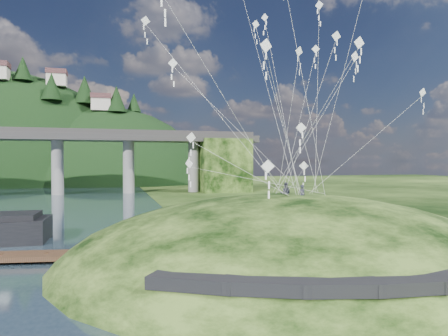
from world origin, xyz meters
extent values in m
plane|color=black|center=(0.00, 0.00, 0.00)|extent=(320.00, 320.00, 0.00)
ellipsoid|color=black|center=(8.00, 2.00, -1.50)|extent=(36.00, 32.00, 13.00)
cube|color=black|center=(-1.50, -8.00, 2.03)|extent=(4.32, 3.62, 0.71)
cube|color=black|center=(1.50, -9.65, 2.09)|extent=(4.10, 2.97, 0.61)
cube|color=black|center=(4.50, -10.65, 2.08)|extent=(3.85, 2.37, 0.62)
cube|color=black|center=(7.50, -11.10, 2.04)|extent=(3.62, 1.83, 0.66)
cylinder|color=gray|center=(-16.50, 70.00, 6.50)|extent=(2.60, 2.60, 13.00)
cylinder|color=gray|center=(-1.00, 70.00, 6.50)|extent=(2.60, 2.60, 13.00)
cylinder|color=gray|center=(14.50, 70.00, 6.50)|extent=(2.60, 2.60, 13.00)
cube|color=black|center=(22.00, 70.00, 6.50)|extent=(12.00, 11.00, 13.00)
ellipsoid|color=black|center=(-40.00, 126.00, -6.00)|extent=(96.00, 68.00, 88.00)
ellipsoid|color=black|center=(-5.00, 118.00, -10.00)|extent=(76.00, 56.00, 72.00)
cone|color=black|center=(-31.40, 112.04, 36.68)|extent=(5.83, 5.83, 7.67)
cone|color=black|center=(-22.45, 107.08, 30.58)|extent=(6.47, 6.47, 8.51)
cone|color=black|center=(-13.22, 113.99, 31.23)|extent=(7.13, 7.13, 9.38)
cone|color=black|center=(-3.12, 109.03, 27.87)|extent=(6.56, 6.56, 8.63)
cone|color=black|center=(2.77, 114.63, 27.68)|extent=(4.88, 4.88, 6.42)
cube|color=beige|center=(-22.00, 116.00, 34.18)|extent=(6.00, 5.00, 4.00)
cube|color=#502E2F|center=(-22.00, 116.00, 36.88)|extent=(6.40, 5.40, 1.60)
cube|color=beige|center=(-8.00, 110.00, 25.88)|extent=(6.00, 5.00, 4.00)
cube|color=#502E2F|center=(-8.00, 110.00, 28.58)|extent=(6.40, 5.40, 1.60)
cube|color=black|center=(-14.26, 15.01, 2.47)|extent=(5.26, 4.44, 0.51)
cube|color=#362216|center=(-6.65, 5.78, 0.48)|extent=(15.10, 4.76, 0.37)
cylinder|color=#362216|center=(-12.96, 6.83, 0.21)|extent=(0.32, 0.32, 1.07)
cylinder|color=#362216|center=(-9.81, 6.30, 0.21)|extent=(0.32, 0.32, 1.07)
cylinder|color=#362216|center=(-6.65, 5.78, 0.21)|extent=(0.32, 0.32, 1.07)
cylinder|color=#362216|center=(-3.50, 5.25, 0.21)|extent=(0.32, 0.32, 1.07)
cylinder|color=#362216|center=(-0.34, 4.72, 0.21)|extent=(0.32, 0.32, 1.07)
imported|color=#282A36|center=(8.97, 1.68, 5.77)|extent=(0.61, 0.44, 1.56)
imported|color=#282A36|center=(8.46, 3.52, 5.86)|extent=(1.07, 0.97, 1.79)
cube|color=white|center=(12.78, 5.91, 21.43)|extent=(0.48, 0.64, 0.75)
cube|color=white|center=(12.78, 5.91, 20.89)|extent=(0.09, 0.08, 0.44)
cube|color=white|center=(12.78, 5.91, 20.35)|extent=(0.09, 0.08, 0.44)
cube|color=white|center=(12.78, 5.91, 19.81)|extent=(0.09, 0.08, 0.44)
cube|color=white|center=(7.90, 8.93, 20.27)|extent=(0.74, 0.22, 0.73)
cube|color=white|center=(7.90, 8.93, 19.75)|extent=(0.10, 0.06, 0.43)
cube|color=white|center=(7.90, 8.93, 19.22)|extent=(0.10, 0.06, 0.43)
cube|color=white|center=(7.90, 8.93, 18.69)|extent=(0.10, 0.06, 0.43)
cube|color=white|center=(12.31, 2.36, 17.59)|extent=(0.80, 0.29, 0.77)
cube|color=white|center=(12.31, 2.36, 17.02)|extent=(0.10, 0.05, 0.46)
cube|color=white|center=(12.31, 2.36, 16.46)|extent=(0.10, 0.05, 0.46)
cube|color=white|center=(12.31, 2.36, 15.90)|extent=(0.10, 0.05, 0.46)
cube|color=white|center=(1.58, 8.81, 7.35)|extent=(0.55, 0.73, 0.85)
cube|color=white|center=(1.58, 8.81, 6.74)|extent=(0.10, 0.09, 0.50)
cube|color=white|center=(1.58, 8.81, 6.12)|extent=(0.10, 0.09, 0.50)
cube|color=white|center=(1.58, 8.81, 5.51)|extent=(0.10, 0.09, 0.50)
cube|color=white|center=(0.35, 10.07, 16.44)|extent=(0.85, 0.29, 0.86)
cube|color=white|center=(0.35, 10.07, 15.82)|extent=(0.11, 0.03, 0.51)
cube|color=white|center=(0.35, 10.07, 15.20)|extent=(0.11, 0.03, 0.51)
cube|color=white|center=(0.35, 10.07, 14.58)|extent=(0.11, 0.03, 0.51)
cube|color=white|center=(8.34, 0.96, 15.69)|extent=(0.70, 0.33, 0.73)
cube|color=white|center=(8.34, 0.96, 15.17)|extent=(0.09, 0.07, 0.43)
cube|color=white|center=(8.34, 0.96, 14.64)|extent=(0.09, 0.07, 0.43)
cube|color=white|center=(8.34, 0.96, 14.12)|extent=(0.09, 0.07, 0.43)
cube|color=white|center=(-1.91, -1.10, 17.43)|extent=(0.12, 0.03, 0.51)
cube|color=white|center=(-1.91, -1.10, 16.80)|extent=(0.12, 0.03, 0.51)
cube|color=white|center=(-1.91, -1.10, 16.18)|extent=(0.12, 0.03, 0.51)
cube|color=white|center=(14.47, 3.02, 16.27)|extent=(0.86, 0.29, 0.88)
cube|color=white|center=(14.47, 3.02, 15.64)|extent=(0.11, 0.07, 0.51)
cube|color=white|center=(14.47, 3.02, 15.02)|extent=(0.11, 0.07, 0.51)
cube|color=white|center=(14.47, 3.02, 14.39)|extent=(0.11, 0.07, 0.51)
cube|color=white|center=(16.81, -1.93, 12.58)|extent=(0.67, 0.20, 0.66)
cube|color=white|center=(16.81, -1.93, 12.10)|extent=(0.09, 0.05, 0.39)
cube|color=white|center=(16.81, -1.93, 11.63)|extent=(0.09, 0.05, 0.39)
cube|color=white|center=(16.81, -1.93, 11.15)|extent=(0.09, 0.05, 0.39)
cube|color=white|center=(-2.30, 7.55, 19.15)|extent=(0.77, 0.24, 0.77)
cube|color=white|center=(-2.30, 7.55, 18.59)|extent=(0.10, 0.07, 0.45)
cube|color=white|center=(-2.30, 7.55, 18.04)|extent=(0.10, 0.07, 0.45)
cube|color=white|center=(-2.30, 7.55, 17.49)|extent=(0.10, 0.07, 0.45)
cube|color=white|center=(4.62, -2.11, 7.24)|extent=(0.81, 0.37, 0.86)
cube|color=white|center=(4.62, -2.11, 6.63)|extent=(0.11, 0.05, 0.50)
cube|color=white|center=(4.62, -2.11, 6.02)|extent=(0.11, 0.05, 0.50)
cube|color=white|center=(4.62, -2.11, 5.41)|extent=(0.11, 0.05, 0.50)
cube|color=white|center=(0.36, 1.71, 9.24)|extent=(0.72, 0.29, 0.74)
cube|color=white|center=(0.36, 1.71, 8.71)|extent=(0.09, 0.07, 0.44)
cube|color=white|center=(0.36, 1.71, 8.17)|extent=(0.09, 0.07, 0.44)
cube|color=white|center=(0.36, 1.71, 7.64)|extent=(0.09, 0.07, 0.44)
cube|color=white|center=(11.32, -2.13, 15.70)|extent=(0.85, 0.20, 0.84)
cube|color=white|center=(11.32, -2.13, 15.10)|extent=(0.11, 0.05, 0.49)
cube|color=white|center=(11.32, -2.13, 14.50)|extent=(0.11, 0.05, 0.49)
cube|color=white|center=(11.32, -2.13, 13.91)|extent=(0.11, 0.05, 0.49)
cube|color=white|center=(9.16, 9.86, 21.34)|extent=(0.51, 0.54, 0.69)
cube|color=white|center=(9.16, 9.86, 20.84)|extent=(0.09, 0.06, 0.41)
cube|color=white|center=(9.16, 9.86, 20.33)|extent=(0.09, 0.06, 0.41)
cube|color=white|center=(9.16, 9.86, 19.83)|extent=(0.09, 0.06, 0.41)
cube|color=white|center=(12.00, 7.26, 7.14)|extent=(0.80, 0.38, 0.84)
cube|color=white|center=(12.00, 7.26, 6.54)|extent=(0.11, 0.04, 0.49)
cube|color=white|center=(12.00, 7.26, 5.93)|extent=(0.11, 0.04, 0.49)
cube|color=white|center=(12.00, 7.26, 5.33)|extent=(0.11, 0.04, 0.49)
cube|color=white|center=(4.12, -2.98, 14.70)|extent=(0.85, 0.21, 0.85)
cube|color=white|center=(4.12, -2.98, 14.09)|extent=(0.11, 0.06, 0.50)
cube|color=white|center=(4.12, -2.98, 13.48)|extent=(0.11, 0.06, 0.50)
cube|color=white|center=(4.12, -2.98, 12.87)|extent=(0.11, 0.06, 0.50)
cube|color=white|center=(9.70, 3.28, 10.28)|extent=(0.76, 0.46, 0.84)
cube|color=white|center=(9.70, 3.28, 9.67)|extent=(0.11, 0.05, 0.49)
cube|color=white|center=(9.70, 3.28, 9.07)|extent=(0.11, 0.05, 0.49)
cube|color=white|center=(9.70, 3.28, 8.47)|extent=(0.11, 0.05, 0.49)
cube|color=white|center=(13.47, 7.79, 18.11)|extent=(0.70, 0.36, 0.73)
cube|color=white|center=(13.47, 7.79, 17.58)|extent=(0.10, 0.03, 0.44)
cube|color=white|center=(13.47, 7.79, 17.04)|extent=(0.10, 0.03, 0.44)
cube|color=white|center=(13.47, 7.79, 16.51)|extent=(0.10, 0.03, 0.44)
camera|label=1|loc=(-5.13, -26.00, 7.58)|focal=32.00mm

